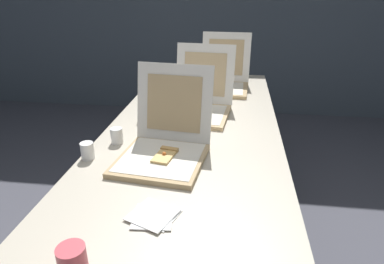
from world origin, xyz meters
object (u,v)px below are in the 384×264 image
pizza_box_middle (199,105)px  cup_white_mid (143,115)px  table (192,137)px  pizza_box_front (164,146)px  pizza_box_back (223,82)px  cup_white_far (165,97)px  cup_printed_front (73,264)px  cup_white_near_left (87,151)px  cup_white_near_center (117,136)px  napkin_pile (154,215)px

pizza_box_middle → cup_white_mid: pizza_box_middle is taller
table → pizza_box_front: bearing=-104.1°
table → pizza_box_back: size_ratio=5.52×
pizza_box_middle → pizza_box_front: bearing=-93.5°
pizza_box_back → cup_white_far: size_ratio=5.75×
table → cup_white_mid: bearing=165.9°
table → pizza_box_front: (-0.08, -0.32, 0.10)m
pizza_box_front → pizza_box_back: pizza_box_back is taller
cup_printed_front → pizza_box_front: bearing=82.3°
pizza_box_middle → cup_white_mid: bearing=-146.2°
cup_white_near_left → cup_white_far: same height
pizza_box_front → cup_printed_front: pizza_box_front is taller
table → pizza_box_back: pizza_box_back is taller
cup_white_mid → cup_white_far: size_ratio=1.00×
cup_white_near_left → cup_white_mid: 0.45m
cup_white_near_center → cup_white_mid: bearing=79.5°
cup_white_far → cup_printed_front: size_ratio=0.72×
table → cup_white_near_left: (-0.40, -0.37, 0.08)m
cup_white_near_left → pizza_box_back: bearing=64.7°
cup_printed_front → pizza_box_back: bearing=80.4°
pizza_box_front → cup_white_near_center: bearing=161.6°
pizza_box_middle → cup_white_near_center: (-0.33, -0.42, -0.02)m
pizza_box_middle → cup_white_mid: size_ratio=6.24×
cup_white_mid → cup_white_near_center: size_ratio=1.00×
cup_white_far → cup_white_near_center: 0.60m
table → cup_white_near_center: 0.39m
cup_white_far → cup_white_near_center: size_ratio=1.00×
pizza_box_middle → cup_printed_front: 1.20m
table → pizza_box_middle: size_ratio=5.09×
pizza_box_front → cup_white_mid: bearing=123.2°
cup_white_near_center → cup_printed_front: (0.16, -0.77, 0.01)m
pizza_box_middle → pizza_box_back: bearing=83.4°
pizza_box_middle → cup_white_far: pizza_box_middle is taller
pizza_box_middle → cup_white_near_left: bearing=-118.9°
pizza_box_front → pizza_box_middle: (0.09, 0.54, 0.00)m
pizza_box_middle → cup_white_near_left: 0.71m
pizza_box_middle → cup_white_near_left: size_ratio=6.24×
pizza_box_front → cup_white_near_left: 0.32m
table → pizza_box_back: (0.12, 0.72, 0.10)m
cup_white_near_center → pizza_box_back: bearing=64.4°
cup_white_near_center → napkin_pile: size_ratio=0.41×
napkin_pile → cup_white_far: bearing=99.9°
table → cup_white_far: bearing=119.8°
napkin_pile → cup_white_mid: bearing=107.5°
cup_white_near_center → napkin_pile: bearing=-59.7°
cup_white_near_left → cup_printed_front: 0.65m
cup_white_near_left → cup_white_far: 0.77m
pizza_box_front → pizza_box_back: bearing=85.5°
table → cup_white_far: (-0.22, 0.39, 0.08)m
pizza_box_middle → table: bearing=-86.4°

